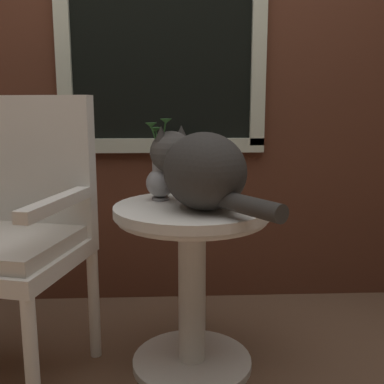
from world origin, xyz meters
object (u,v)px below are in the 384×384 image
wicker_side_table (192,260)px  wicker_chair (12,224)px  cat (200,169)px  pewter_vase_with_ivy (160,176)px

wicker_side_table → wicker_chair: 0.67m
wicker_side_table → cat: 0.35m
wicker_side_table → cat: (0.03, -0.05, 0.35)m
cat → wicker_side_table: bearing=118.6°
cat → pewter_vase_with_ivy: pewter_vase_with_ivy is taller
wicker_chair → wicker_side_table: bearing=-0.4°
wicker_chair → pewter_vase_with_ivy: bearing=10.3°
cat → wicker_chair: bearing=175.7°
pewter_vase_with_ivy → cat: bearing=-46.1°
wicker_side_table → cat: size_ratio=1.11×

